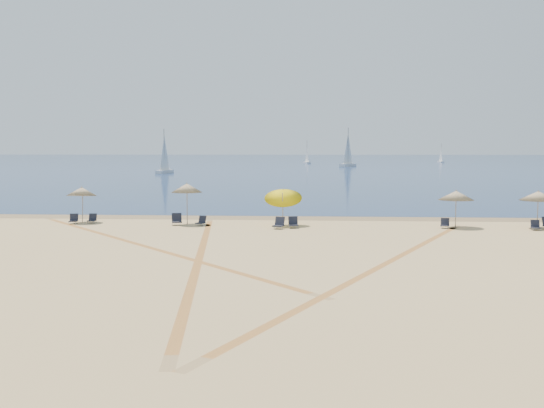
{
  "coord_description": "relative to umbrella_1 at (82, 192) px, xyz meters",
  "views": [
    {
      "loc": [
        2.56,
        -19.25,
        4.78
      ],
      "look_at": [
        0.0,
        20.0,
        1.3
      ],
      "focal_mm": 41.96,
      "sensor_mm": 36.0,
      "label": 1
    }
  ],
  "objects": [
    {
      "name": "chair_2",
      "position": [
        -0.31,
        -0.71,
        -1.71
      ],
      "size": [
        0.61,
        0.69,
        0.62
      ],
      "rotation": [
        0.0,
        0.0,
        0.17
      ],
      "color": "black",
      "rests_on": "ground"
    },
    {
      "name": "sailboat_3",
      "position": [
        12.83,
        157.23,
        0.17
      ],
      "size": [
        2.53,
        4.94,
        7.14
      ],
      "rotation": [
        0.0,
        0.0,
        0.29
      ],
      "color": "white",
      "rests_on": "ocean"
    },
    {
      "name": "chair_5",
      "position": [
        7.94,
        -1.13,
        -1.73
      ],
      "size": [
        0.68,
        0.72,
        0.6
      ],
      "rotation": [
        0.0,
        0.0,
        -0.39
      ],
      "color": "black",
      "rests_on": "ground"
    },
    {
      "name": "tire_tracks",
      "position": [
        11.25,
        -11.53,
        -1.99
      ],
      "size": [
        50.61,
        43.72,
        0.0
      ],
      "color": "tan",
      "rests_on": "ground"
    },
    {
      "name": "wet_sand",
      "position": [
        12.27,
        3.52,
        -1.99
      ],
      "size": [
        500.0,
        500.0,
        0.0
      ],
      "primitive_type": "plane",
      "color": "olive",
      "rests_on": "ground"
    },
    {
      "name": "umbrella_2",
      "position": [
        6.94,
        -0.56,
        0.29
      ],
      "size": [
        1.93,
        1.93,
        2.63
      ],
      "color": "gray",
      "rests_on": "ground"
    },
    {
      "name": "umbrella_4",
      "position": [
        23.41,
        -1.06,
        -0.05
      ],
      "size": [
        2.12,
        2.12,
        2.28
      ],
      "color": "gray",
      "rests_on": "ground"
    },
    {
      "name": "chair_3",
      "position": [
        0.75,
        -0.31,
        -1.73
      ],
      "size": [
        0.51,
        0.59,
        0.6
      ],
      "rotation": [
        0.0,
        0.0,
        0.02
      ],
      "color": "black",
      "rests_on": "ground"
    },
    {
      "name": "chair_6",
      "position": [
        12.81,
        -2.4,
        -1.68
      ],
      "size": [
        0.76,
        0.83,
        0.7
      ],
      "rotation": [
        0.0,
        0.0,
        -0.32
      ],
      "color": "black",
      "rests_on": "ground"
    },
    {
      "name": "ground",
      "position": [
        12.27,
        -20.48,
        -1.99
      ],
      "size": [
        160.0,
        160.0,
        0.0
      ],
      "primitive_type": "plane",
      "color": "tan",
      "rests_on": "ground"
    },
    {
      "name": "chair_8",
      "position": [
        22.7,
        -1.48,
        -1.73
      ],
      "size": [
        0.62,
        0.69,
        0.6
      ],
      "rotation": [
        0.0,
        0.0,
        -0.25
      ],
      "color": "black",
      "rests_on": "ground"
    },
    {
      "name": "ocean",
      "position": [
        12.27,
        204.52,
        -1.98
      ],
      "size": [
        500.0,
        500.0,
        0.0
      ],
      "primitive_type": "plane",
      "color": "#0C2151",
      "rests_on": "ground"
    },
    {
      "name": "chair_4",
      "position": [
        6.36,
        -0.96,
        -1.67
      ],
      "size": [
        0.76,
        0.84,
        0.73
      ],
      "rotation": [
        0.0,
        0.0,
        0.25
      ],
      "color": "black",
      "rests_on": "ground"
    },
    {
      "name": "sailboat_1",
      "position": [
        56.35,
        170.91,
        -0.09
      ],
      "size": [
        1.49,
        4.3,
        6.28
      ],
      "rotation": [
        0.0,
        0.0,
        0.1
      ],
      "color": "white",
      "rests_on": "ocean"
    },
    {
      "name": "umbrella_1",
      "position": [
        0.0,
        0.0,
        0.0
      ],
      "size": [
        1.93,
        1.97,
        2.36
      ],
      "color": "gray",
      "rests_on": "ground"
    },
    {
      "name": "umbrella_3",
      "position": [
        12.98,
        -0.88,
        -0.03
      ],
      "size": [
        2.33,
        2.35,
        2.7
      ],
      "color": "gray",
      "rests_on": "ground"
    },
    {
      "name": "chair_9",
      "position": [
        27.77,
        -2.11,
        -1.73
      ],
      "size": [
        0.55,
        0.63,
        0.59
      ],
      "rotation": [
        0.0,
        0.0,
        -0.12
      ],
      "color": "black",
      "rests_on": "ground"
    },
    {
      "name": "umbrella_5",
      "position": [
        28.2,
        -1.14,
        -0.05
      ],
      "size": [
        2.18,
        2.18,
        2.28
      ],
      "color": "gray",
      "rests_on": "ground"
    },
    {
      "name": "chair_7",
      "position": [
        13.65,
        -1.97,
        -1.69
      ],
      "size": [
        0.65,
        0.73,
        0.68
      ],
      "rotation": [
        0.0,
        0.0,
        0.15
      ],
      "color": "black",
      "rests_on": "ground"
    },
    {
      "name": "sailboat_0",
      "position": [
        -13.26,
        78.81,
        0.53
      ],
      "size": [
        2.4,
        5.76,
        8.33
      ],
      "rotation": [
        0.0,
        0.0,
        -0.18
      ],
      "color": "white",
      "rests_on": "ocean"
    },
    {
      "name": "sailboat_2",
      "position": [
        23.71,
        124.97,
        1.01
      ],
      "size": [
        4.71,
        6.66,
        9.93
      ],
      "rotation": [
        0.0,
        0.0,
        -0.5
      ],
      "color": "white",
      "rests_on": "ocean"
    }
  ]
}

